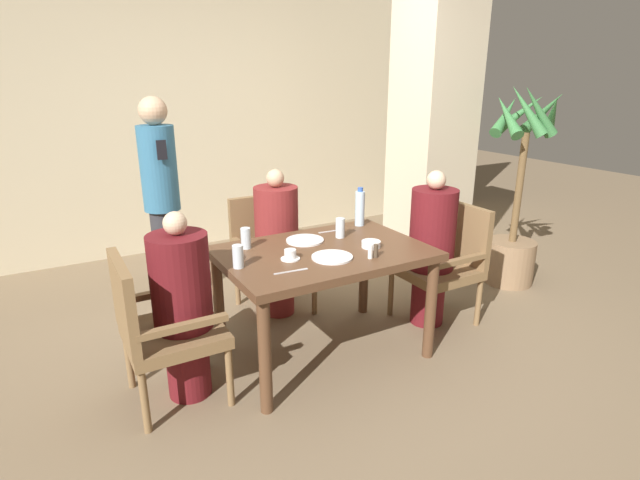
{
  "coord_description": "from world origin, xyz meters",
  "views": [
    {
      "loc": [
        -1.45,
        -2.51,
        1.74
      ],
      "look_at": [
        0.0,
        0.04,
        0.77
      ],
      "focal_mm": 28.0,
      "sensor_mm": 36.0,
      "label": 1
    }
  ],
  "objects_px": {
    "chair_left_side": "(158,325)",
    "plate_main_left": "(305,240)",
    "diner_in_right_chair": "(431,248)",
    "potted_palm": "(515,215)",
    "plate_main_right": "(332,257)",
    "bowl_small": "(371,244)",
    "diner_in_left_chair": "(183,305)",
    "diner_in_far_chair": "(277,242)",
    "glass_tall_near": "(238,256)",
    "chair_far_side": "(270,249)",
    "standing_host": "(161,196)",
    "glass_tall_far": "(246,238)",
    "glass_tall_mid": "(340,228)",
    "water_bottle": "(360,208)",
    "chair_right_side": "(445,259)",
    "teacup_with_saucer": "(290,255)"
  },
  "relations": [
    {
      "from": "chair_far_side",
      "to": "chair_right_side",
      "type": "distance_m",
      "value": 1.31
    },
    {
      "from": "plate_main_right",
      "to": "bowl_small",
      "type": "bearing_deg",
      "value": 8.36
    },
    {
      "from": "diner_in_left_chair",
      "to": "diner_in_far_chair",
      "type": "height_order",
      "value": "diner_in_far_chair"
    },
    {
      "from": "chair_left_side",
      "to": "glass_tall_near",
      "type": "relative_size",
      "value": 6.57
    },
    {
      "from": "plate_main_left",
      "to": "water_bottle",
      "type": "xyz_separation_m",
      "value": [
        0.51,
        0.13,
        0.12
      ]
    },
    {
      "from": "chair_right_side",
      "to": "glass_tall_near",
      "type": "distance_m",
      "value": 1.62
    },
    {
      "from": "standing_host",
      "to": "glass_tall_mid",
      "type": "distance_m",
      "value": 1.48
    },
    {
      "from": "diner_in_far_chair",
      "to": "chair_right_side",
      "type": "bearing_deg",
      "value": -33.88
    },
    {
      "from": "chair_left_side",
      "to": "plate_main_left",
      "type": "distance_m",
      "value": 1.05
    },
    {
      "from": "diner_in_left_chair",
      "to": "chair_right_side",
      "type": "xyz_separation_m",
      "value": [
        1.91,
        -0.0,
        -0.08
      ]
    },
    {
      "from": "chair_right_side",
      "to": "potted_palm",
      "type": "height_order",
      "value": "potted_palm"
    },
    {
      "from": "water_bottle",
      "to": "bowl_small",
      "type": "bearing_deg",
      "value": -115.41
    },
    {
      "from": "chair_left_side",
      "to": "glass_tall_far",
      "type": "height_order",
      "value": "chair_left_side"
    },
    {
      "from": "plate_main_right",
      "to": "glass_tall_far",
      "type": "distance_m",
      "value": 0.56
    },
    {
      "from": "glass_tall_far",
      "to": "potted_palm",
      "type": "bearing_deg",
      "value": -0.91
    },
    {
      "from": "diner_in_right_chair",
      "to": "water_bottle",
      "type": "relative_size",
      "value": 4.12
    },
    {
      "from": "diner_in_left_chair",
      "to": "bowl_small",
      "type": "xyz_separation_m",
      "value": [
        1.16,
        -0.11,
        0.19
      ]
    },
    {
      "from": "chair_left_side",
      "to": "chair_far_side",
      "type": "height_order",
      "value": "same"
    },
    {
      "from": "diner_in_far_chair",
      "to": "glass_tall_near",
      "type": "relative_size",
      "value": 8.47
    },
    {
      "from": "diner_in_left_chair",
      "to": "glass_tall_near",
      "type": "bearing_deg",
      "value": -4.53
    },
    {
      "from": "plate_main_left",
      "to": "plate_main_right",
      "type": "xyz_separation_m",
      "value": [
        -0.01,
        -0.36,
        0.0
      ]
    },
    {
      "from": "potted_palm",
      "to": "glass_tall_near",
      "type": "bearing_deg",
      "value": -174.53
    },
    {
      "from": "plate_main_right",
      "to": "bowl_small",
      "type": "distance_m",
      "value": 0.31
    },
    {
      "from": "glass_tall_near",
      "to": "standing_host",
      "type": "bearing_deg",
      "value": 94.13
    },
    {
      "from": "standing_host",
      "to": "glass_tall_mid",
      "type": "relative_size",
      "value": 12.2
    },
    {
      "from": "diner_in_left_chair",
      "to": "teacup_with_saucer",
      "type": "distance_m",
      "value": 0.66
    },
    {
      "from": "plate_main_right",
      "to": "diner_in_left_chair",
      "type": "bearing_deg",
      "value": 169.8
    },
    {
      "from": "chair_left_side",
      "to": "potted_palm",
      "type": "xyz_separation_m",
      "value": [
        3.03,
        0.22,
        0.14
      ]
    },
    {
      "from": "chair_left_side",
      "to": "standing_host",
      "type": "xyz_separation_m",
      "value": [
        0.36,
        1.34,
        0.39
      ]
    },
    {
      "from": "glass_tall_mid",
      "to": "glass_tall_far",
      "type": "distance_m",
      "value": 0.63
    },
    {
      "from": "chair_right_side",
      "to": "water_bottle",
      "type": "height_order",
      "value": "water_bottle"
    },
    {
      "from": "teacup_with_saucer",
      "to": "bowl_small",
      "type": "xyz_separation_m",
      "value": [
        0.53,
        -0.06,
        -0.01
      ]
    },
    {
      "from": "diner_in_right_chair",
      "to": "plate_main_left",
      "type": "distance_m",
      "value": 0.94
    },
    {
      "from": "chair_far_side",
      "to": "standing_host",
      "type": "distance_m",
      "value": 0.93
    },
    {
      "from": "glass_tall_near",
      "to": "glass_tall_mid",
      "type": "height_order",
      "value": "same"
    },
    {
      "from": "potted_palm",
      "to": "glass_tall_near",
      "type": "relative_size",
      "value": 12.91
    },
    {
      "from": "diner_in_right_chair",
      "to": "standing_host",
      "type": "height_order",
      "value": "standing_host"
    },
    {
      "from": "chair_far_side",
      "to": "glass_tall_mid",
      "type": "xyz_separation_m",
      "value": [
        0.22,
        -0.67,
        0.32
      ]
    },
    {
      "from": "chair_far_side",
      "to": "plate_main_right",
      "type": "height_order",
      "value": "chair_far_side"
    },
    {
      "from": "chair_left_side",
      "to": "chair_far_side",
      "type": "relative_size",
      "value": 1.0
    },
    {
      "from": "diner_in_far_chair",
      "to": "glass_tall_mid",
      "type": "bearing_deg",
      "value": -67.63
    },
    {
      "from": "chair_right_side",
      "to": "glass_tall_mid",
      "type": "height_order",
      "value": "chair_right_side"
    },
    {
      "from": "standing_host",
      "to": "water_bottle",
      "type": "relative_size",
      "value": 5.82
    },
    {
      "from": "potted_palm",
      "to": "chair_far_side",
      "type": "bearing_deg",
      "value": 163.29
    },
    {
      "from": "chair_left_side",
      "to": "diner_in_right_chair",
      "type": "bearing_deg",
      "value": 0.0
    },
    {
      "from": "glass_tall_near",
      "to": "glass_tall_far",
      "type": "distance_m",
      "value": 0.33
    },
    {
      "from": "chair_far_side",
      "to": "teacup_with_saucer",
      "type": "distance_m",
      "value": 0.95
    },
    {
      "from": "diner_in_right_chair",
      "to": "potted_palm",
      "type": "bearing_deg",
      "value": 11.1
    },
    {
      "from": "standing_host",
      "to": "plate_main_left",
      "type": "xyz_separation_m",
      "value": [
        0.64,
        -1.14,
        -0.13
      ]
    },
    {
      "from": "diner_in_far_chair",
      "to": "diner_in_right_chair",
      "type": "bearing_deg",
      "value": -37.84
    }
  ]
}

